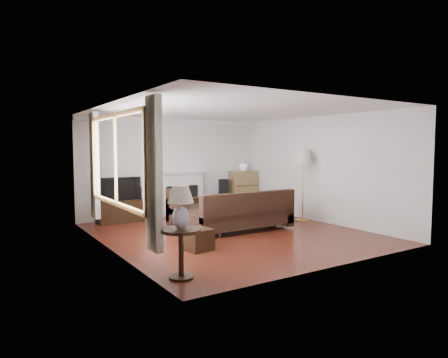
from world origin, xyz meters
TOP-DOWN VIEW (x-y plane):
  - room at (0.00, 0.00)m, footprint 5.10×5.60m
  - window at (-2.45, -0.20)m, footprint 0.12×2.74m
  - curtain_near at (-2.40, -1.72)m, footprint 0.10×0.35m
  - curtain_far at (-2.40, 1.32)m, footprint 0.10×0.35m
  - fireplace at (0.15, 2.64)m, footprint 1.40×0.26m
  - tv_stand at (-1.54, 2.48)m, footprint 1.05×0.47m
  - television at (-1.54, 2.48)m, footprint 0.94×0.12m
  - speaker_left at (-1.13, 2.55)m, footprint 0.23×0.27m
  - speaker_right at (1.41, 2.54)m, footprint 0.34×0.37m
  - bookshelf at (2.07, 2.53)m, footprint 0.79×0.38m
  - globe_lamp at (2.07, 2.53)m, footprint 0.25×0.25m
  - sectional_sofa at (0.29, 0.12)m, footprint 2.46×1.80m
  - coffee_table at (0.39, 1.32)m, footprint 1.08×0.59m
  - footstool at (-1.25, -0.80)m, footprint 0.50×0.50m
  - floor_lamp at (2.22, 0.26)m, footprint 0.49×0.49m
  - side_table at (-2.15, -2.01)m, footprint 0.54×0.54m
  - table_lamp at (-2.15, -2.01)m, footprint 0.35×0.35m

SIDE VIEW (x-z plane):
  - footstool at x=-1.25m, z-range 0.00..0.37m
  - coffee_table at x=0.39m, z-range 0.00..0.42m
  - tv_stand at x=-1.54m, z-range 0.00..0.52m
  - side_table at x=-2.15m, z-range 0.00..0.67m
  - sectional_sofa at x=0.29m, z-range 0.00..0.80m
  - speaker_left at x=-1.13m, z-range 0.00..0.81m
  - speaker_right at x=1.41m, z-range 0.00..0.88m
  - bookshelf at x=2.07m, z-range 0.00..1.09m
  - fireplace at x=0.15m, z-range 0.00..1.15m
  - television at x=-1.54m, z-range 0.52..1.07m
  - floor_lamp at x=2.22m, z-range 0.00..1.72m
  - table_lamp at x=-2.15m, z-range 0.67..1.24m
  - globe_lamp at x=2.07m, z-range 1.09..1.33m
  - room at x=0.00m, z-range -0.02..2.52m
  - curtain_near at x=-2.40m, z-range 0.35..2.45m
  - curtain_far at x=-2.40m, z-range 0.35..2.45m
  - window at x=-2.45m, z-range 0.78..2.32m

